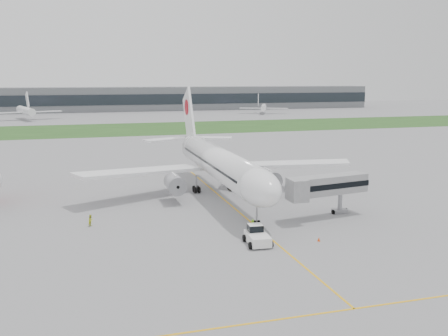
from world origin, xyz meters
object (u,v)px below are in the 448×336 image
object	(u,v)px
pushback_tug	(257,236)
ground_crew_near	(252,227)
jet_bridge	(324,186)
airliner	(217,162)

from	to	relation	value
pushback_tug	ground_crew_near	xyz separation A→B (m)	(0.70, 3.71, -0.03)
pushback_tug	jet_bridge	world-z (taller)	jet_bridge
airliner	jet_bridge	bearing A→B (deg)	-59.01
jet_bridge	airliner	bearing A→B (deg)	111.64
airliner	jet_bridge	xyz separation A→B (m)	(10.76, -17.91, -1.13)
ground_crew_near	airliner	bearing A→B (deg)	-135.39
airliner	ground_crew_near	distance (m)	23.15
airliner	pushback_tug	xyz separation A→B (m)	(-2.28, -26.32, -4.67)
airliner	pushback_tug	distance (m)	26.83
airliner	pushback_tug	world-z (taller)	airliner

